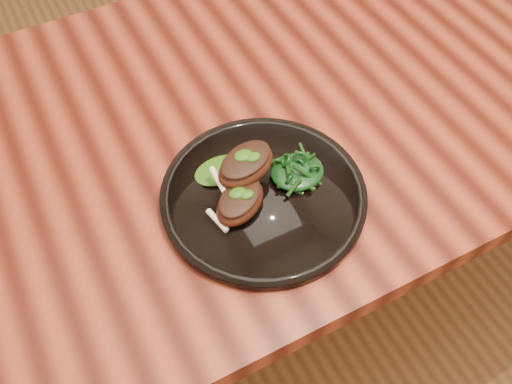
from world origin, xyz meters
The scene contains 6 objects.
desk centered at (0.00, 0.00, 0.67)m, with size 1.60×0.80×0.75m.
plate centered at (-0.24, -0.18, 0.76)m, with size 0.31×0.31×0.02m.
lamb_chop_front centered at (-0.29, -0.19, 0.79)m, with size 0.11×0.10×0.04m.
lamb_chop_back centered at (-0.26, -0.15, 0.81)m, with size 0.11×0.09×0.04m.
herb_smear centered at (-0.28, -0.12, 0.77)m, with size 0.09×0.06×0.01m, color #163F06.
greens_heap centered at (-0.18, -0.18, 0.78)m, with size 0.08×0.08×0.03m.
Camera 1 is at (-0.49, -0.63, 1.45)m, focal length 40.00 mm.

